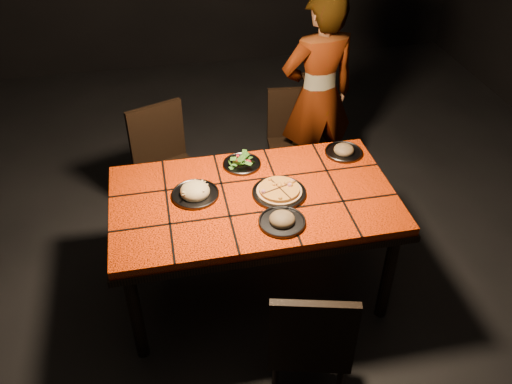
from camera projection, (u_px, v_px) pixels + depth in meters
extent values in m
cube|color=black|center=(254.00, 289.00, 3.52)|extent=(6.00, 7.00, 0.04)
cube|color=#F23B07|center=(253.00, 199.00, 3.07)|extent=(1.60, 0.90, 0.05)
cube|color=black|center=(253.00, 205.00, 3.10)|extent=(1.62, 0.92, 0.04)
cylinder|color=black|center=(136.00, 315.00, 2.91)|extent=(0.07, 0.07, 0.66)
cylinder|color=black|center=(388.00, 276.00, 3.14)|extent=(0.07, 0.07, 0.66)
cylinder|color=black|center=(133.00, 226.00, 3.48)|extent=(0.07, 0.07, 0.66)
cylinder|color=black|center=(346.00, 198.00, 3.71)|extent=(0.07, 0.07, 0.66)
cube|color=black|center=(308.00, 336.00, 2.69)|extent=(0.48, 0.48, 0.04)
cube|color=black|center=(312.00, 336.00, 2.41)|extent=(0.39, 0.13, 0.43)
cylinder|color=black|center=(334.00, 338.00, 2.95)|extent=(0.03, 0.03, 0.40)
cylinder|color=black|center=(276.00, 336.00, 2.96)|extent=(0.03, 0.03, 0.40)
cube|color=black|center=(171.00, 174.00, 3.77)|extent=(0.51, 0.51, 0.04)
cube|color=black|center=(157.00, 134.00, 3.75)|extent=(0.39, 0.17, 0.44)
cylinder|color=black|center=(162.00, 219.00, 3.73)|extent=(0.03, 0.03, 0.41)
cylinder|color=black|center=(204.00, 204.00, 3.87)|extent=(0.03, 0.03, 0.41)
cylinder|color=black|center=(144.00, 195.00, 3.95)|extent=(0.03, 0.03, 0.41)
cylinder|color=black|center=(184.00, 181.00, 4.08)|extent=(0.03, 0.03, 0.41)
cube|color=black|center=(294.00, 149.00, 4.08)|extent=(0.40, 0.40, 0.04)
cube|color=black|center=(292.00, 113.00, 4.07)|extent=(0.37, 0.07, 0.41)
cylinder|color=black|center=(277.00, 184.00, 4.07)|extent=(0.03, 0.03, 0.38)
cylinder|color=black|center=(316.00, 182.00, 4.10)|extent=(0.03, 0.03, 0.38)
cylinder|color=black|center=(271.00, 162.00, 4.31)|extent=(0.03, 0.03, 0.38)
cylinder|color=black|center=(309.00, 160.00, 4.33)|extent=(0.03, 0.03, 0.38)
imported|color=brown|center=(318.00, 96.00, 3.93)|extent=(0.62, 0.45, 1.56)
cylinder|color=#38393D|center=(279.00, 193.00, 3.06)|extent=(0.31, 0.31, 0.01)
torus|color=#38393D|center=(279.00, 192.00, 3.06)|extent=(0.31, 0.31, 0.01)
cylinder|color=tan|center=(279.00, 191.00, 3.05)|extent=(0.33, 0.33, 0.01)
cylinder|color=#F1A33E|center=(279.00, 189.00, 3.05)|extent=(0.29, 0.29, 0.02)
cylinder|color=#38393D|center=(195.00, 195.00, 3.05)|extent=(0.27, 0.27, 0.01)
torus|color=#38393D|center=(195.00, 194.00, 3.05)|extent=(0.27, 0.27, 0.01)
ellipsoid|color=beige|center=(195.00, 191.00, 3.03)|extent=(0.16, 0.16, 0.09)
cylinder|color=#38393D|center=(242.00, 164.00, 3.29)|extent=(0.23, 0.23, 0.01)
torus|color=#38393D|center=(242.00, 163.00, 3.28)|extent=(0.23, 0.23, 0.01)
cylinder|color=#38393D|center=(282.00, 222.00, 2.86)|extent=(0.25, 0.25, 0.01)
torus|color=#38393D|center=(282.00, 221.00, 2.86)|extent=(0.25, 0.25, 0.01)
ellipsoid|color=olive|center=(282.00, 218.00, 2.85)|extent=(0.15, 0.15, 0.08)
cylinder|color=#38393D|center=(344.00, 153.00, 3.39)|extent=(0.23, 0.23, 0.01)
torus|color=#38393D|center=(344.00, 151.00, 3.39)|extent=(0.24, 0.24, 0.01)
ellipsoid|color=olive|center=(344.00, 149.00, 3.38)|extent=(0.14, 0.14, 0.08)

